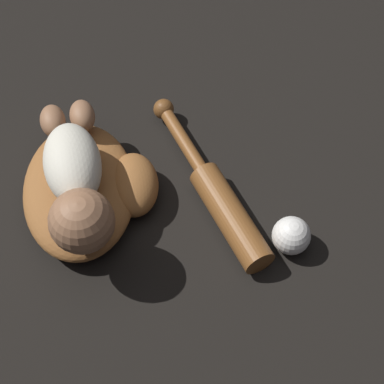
# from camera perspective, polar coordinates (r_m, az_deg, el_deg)

# --- Properties ---
(ground_plane) EXTENTS (6.00, 6.00, 0.00)m
(ground_plane) POSITION_cam_1_polar(r_m,az_deg,el_deg) (1.31, -9.81, -0.37)
(ground_plane) COLOR black
(baseball_glove) EXTENTS (0.36, 0.30, 0.08)m
(baseball_glove) POSITION_cam_1_polar(r_m,az_deg,el_deg) (1.27, -9.11, 0.33)
(baseball_glove) COLOR #935B2D
(baseball_glove) RESTS_ON ground
(baby_figure) EXTENTS (0.36, 0.14, 0.12)m
(baby_figure) POSITION_cam_1_polar(r_m,az_deg,el_deg) (1.18, -10.26, 0.93)
(baby_figure) COLOR silver
(baby_figure) RESTS_ON baseball_glove
(baseball_bat) EXTENTS (0.44, 0.12, 0.06)m
(baseball_bat) POSITION_cam_1_polar(r_m,az_deg,el_deg) (1.25, 2.35, -0.42)
(baseball_bat) COLOR brown
(baseball_bat) RESTS_ON ground
(baseball) EXTENTS (0.07, 0.07, 0.07)m
(baseball) POSITION_cam_1_polar(r_m,az_deg,el_deg) (1.22, 8.81, -3.85)
(baseball) COLOR white
(baseball) RESTS_ON ground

